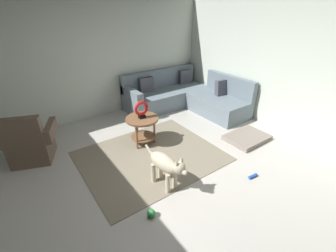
{
  "coord_description": "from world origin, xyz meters",
  "views": [
    {
      "loc": [
        -1.55,
        -2.19,
        2.36
      ],
      "look_at": [
        0.45,
        0.6,
        0.55
      ],
      "focal_mm": 24.73,
      "sensor_mm": 36.0,
      "label": 1
    }
  ],
  "objects": [
    {
      "name": "side_table",
      "position": [
        0.26,
        1.15,
        0.42
      ],
      "size": [
        0.6,
        0.6,
        0.54
      ],
      "color": "brown",
      "rests_on": "ground_plane"
    },
    {
      "name": "ground_plane",
      "position": [
        0.0,
        0.0,
        -0.05
      ],
      "size": [
        6.0,
        6.0,
        0.1
      ],
      "primitive_type": "cube",
      "color": "beige"
    },
    {
      "name": "dog_toy_rope",
      "position": [
        1.12,
        -0.69,
        0.03
      ],
      "size": [
        0.16,
        0.07,
        0.05
      ],
      "primitive_type": "cylinder",
      "rotation": [
        0.0,
        1.57,
        3.02
      ],
      "color": "blue",
      "rests_on": "ground_plane"
    },
    {
      "name": "wall_back",
      "position": [
        0.0,
        2.94,
        1.35
      ],
      "size": [
        6.0,
        0.12,
        2.7
      ],
      "primitive_type": "cube",
      "color": "silver",
      "rests_on": "ground_plane"
    },
    {
      "name": "torus_sculpture",
      "position": [
        0.26,
        1.15,
        0.71
      ],
      "size": [
        0.28,
        0.08,
        0.33
      ],
      "color": "black",
      "rests_on": "side_table"
    },
    {
      "name": "dog",
      "position": [
        -0.06,
        -0.07,
        0.38
      ],
      "size": [
        0.29,
        0.85,
        0.63
      ],
      "rotation": [
        0.0,
        0.0,
        3.27
      ],
      "color": "beige",
      "rests_on": "ground_plane"
    },
    {
      "name": "dog_toy_ball",
      "position": [
        -0.53,
        -0.41,
        0.05
      ],
      "size": [
        0.11,
        0.11,
        0.11
      ],
      "primitive_type": "sphere",
      "color": "green",
      "rests_on": "ground_plane"
    },
    {
      "name": "wall_right",
      "position": [
        2.94,
        0.0,
        1.35
      ],
      "size": [
        0.12,
        6.0,
        2.7
      ],
      "primitive_type": "cube",
      "color": "silver",
      "rests_on": "ground_plane"
    },
    {
      "name": "area_rug",
      "position": [
        0.15,
        0.7,
        0.01
      ],
      "size": [
        2.3,
        1.9,
        0.01
      ],
      "primitive_type": "cube",
      "color": "gray",
      "rests_on": "ground_plane"
    },
    {
      "name": "sectional_couch",
      "position": [
        1.99,
        2.01,
        0.29
      ],
      "size": [
        2.2,
        2.25,
        0.88
      ],
      "color": "slate",
      "rests_on": "ground_plane"
    },
    {
      "name": "dog_bed_mat",
      "position": [
        1.98,
        0.08,
        0.04
      ],
      "size": [
        0.8,
        0.6,
        0.09
      ],
      "primitive_type": "cube",
      "color": "gray",
      "rests_on": "ground_plane"
    },
    {
      "name": "armchair",
      "position": [
        -1.52,
        1.77,
        0.32
      ],
      "size": [
        0.96,
        0.85,
        0.88
      ],
      "rotation": [
        0.0,
        0.0,
        -0.37
      ],
      "color": "brown",
      "rests_on": "ground_plane"
    }
  ]
}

